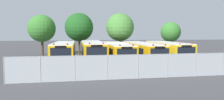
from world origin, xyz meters
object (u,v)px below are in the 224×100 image
school_bus_1 (93,51)px  school_bus_3 (142,51)px  school_bus_0 (64,52)px  tree_1 (78,28)px  tree_3 (171,32)px  tree_0 (42,28)px  school_bus_2 (117,52)px  school_bus_4 (167,51)px  tree_2 (119,27)px

school_bus_1 → school_bus_3: bearing=176.6°
school_bus_0 → tree_1: tree_1 is taller
tree_1 → tree_3: 16.88m
tree_0 → tree_1: 6.07m
school_bus_0 → school_bus_2: (6.54, -0.05, -0.06)m
school_bus_4 → tree_3: 11.65m
tree_0 → school_bus_1: bearing=-53.3°
school_bus_1 → tree_2: (5.13, 7.95, 3.31)m
school_bus_1 → tree_3: 18.17m
tree_3 → school_bus_1: bearing=-147.4°
school_bus_4 → tree_1: size_ratio=1.48×
school_bus_3 → tree_2: size_ratio=1.64×
school_bus_1 → school_bus_2: 3.10m
school_bus_0 → tree_1: bearing=-100.3°
school_bus_0 → tree_0: size_ratio=1.46×
tree_2 → tree_0: bearing=170.0°
school_bus_3 → tree_3: 13.60m
school_bus_2 → tree_1: 10.80m
school_bus_1 → tree_0: tree_0 is taller
tree_0 → tree_2: 12.94m
school_bus_0 → school_bus_4: (13.21, -0.12, -0.02)m
tree_2 → school_bus_2: bearing=-104.0°
school_bus_2 → tree_0: 15.27m
school_bus_0 → school_bus_1: size_ratio=0.95×
school_bus_0 → school_bus_1: school_bus_1 is taller
school_bus_4 → school_bus_2: bearing=0.7°
school_bus_1 → tree_2: size_ratio=1.48×
school_bus_4 → tree_0: 20.54m
tree_0 → school_bus_4: bearing=-31.2°
school_bus_3 → tree_3: size_ratio=2.01×
tree_0 → school_bus_2: bearing=-44.3°
tree_1 → school_bus_0: bearing=-101.0°
school_bus_0 → tree_0: bearing=-67.4°
school_bus_2 → tree_2: (2.04, 8.18, 3.40)m
tree_1 → tree_2: tree_2 is taller
school_bus_0 → school_bus_2: bearing=-179.7°
school_bus_2 → school_bus_3: school_bus_3 is taller
school_bus_2 → tree_2: tree_2 is taller
school_bus_3 → school_bus_2: bearing=-1.8°
tree_0 → tree_3: size_ratio=1.18×
school_bus_3 → tree_3: tree_3 is taller
school_bus_3 → school_bus_4: bearing=-178.3°
school_bus_1 → school_bus_3: size_ratio=0.90×
tree_0 → tree_1: tree_1 is taller
school_bus_1 → tree_1: bearing=-79.4°
school_bus_2 → tree_2: bearing=-102.9°
school_bus_2 → tree_3: size_ratio=1.95×
school_bus_2 → school_bus_4: school_bus_4 is taller
school_bus_0 → school_bus_4: size_ratio=0.95×
school_bus_2 → tree_3: 15.84m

